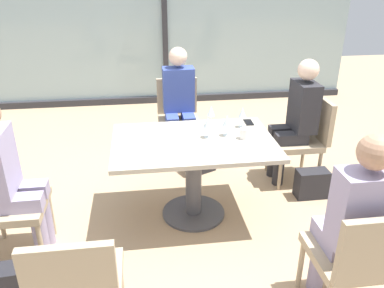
# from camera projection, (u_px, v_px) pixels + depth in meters

# --- Properties ---
(ground_plane) EXTENTS (12.00, 12.00, 0.00)m
(ground_plane) POSITION_uv_depth(u_px,v_px,m) (193.00, 213.00, 3.59)
(ground_plane) COLOR tan
(window_wall_backdrop) EXTENTS (5.83, 0.10, 2.70)m
(window_wall_backdrop) POSITION_uv_depth(u_px,v_px,m) (165.00, 25.00, 5.95)
(window_wall_backdrop) COLOR #9DB7BC
(window_wall_backdrop) RESTS_ON ground_plane
(dining_table_main) EXTENTS (1.34, 0.90, 0.73)m
(dining_table_main) POSITION_uv_depth(u_px,v_px,m) (194.00, 159.00, 3.35)
(dining_table_main) COLOR #BCB29E
(dining_table_main) RESTS_ON ground_plane
(chair_far_right) EXTENTS (0.50, 0.46, 0.87)m
(chair_far_right) POSITION_uv_depth(u_px,v_px,m) (305.00, 134.00, 3.98)
(chair_far_right) COLOR tan
(chair_far_right) RESTS_ON ground_plane
(chair_near_window) EXTENTS (0.46, 0.51, 0.87)m
(chair_near_window) POSITION_uv_depth(u_px,v_px,m) (178.00, 114.00, 4.52)
(chair_near_window) COLOR tan
(chair_near_window) RESTS_ON ground_plane
(chair_front_right) EXTENTS (0.46, 0.50, 0.87)m
(chair_front_right) POSITION_uv_depth(u_px,v_px,m) (358.00, 256.00, 2.33)
(chair_front_right) COLOR tan
(chair_front_right) RESTS_ON ground_plane
(chair_front_left) EXTENTS (0.46, 0.50, 0.87)m
(chair_front_left) POSITION_uv_depth(u_px,v_px,m) (78.00, 284.00, 2.14)
(chair_front_left) COLOR tan
(chair_front_left) RESTS_ON ground_plane
(person_side_end) EXTENTS (0.39, 0.34, 1.26)m
(person_side_end) POSITION_uv_depth(u_px,v_px,m) (8.00, 174.00, 2.82)
(person_side_end) COLOR #9E93B7
(person_side_end) RESTS_ON ground_plane
(person_far_right) EXTENTS (0.39, 0.34, 1.26)m
(person_far_right) POSITION_uv_depth(u_px,v_px,m) (297.00, 116.00, 3.88)
(person_far_right) COLOR #28282D
(person_far_right) RESTS_ON ground_plane
(person_near_window) EXTENTS (0.34, 0.39, 1.26)m
(person_near_window) POSITION_uv_depth(u_px,v_px,m) (179.00, 100.00, 4.34)
(person_near_window) COLOR #384C9E
(person_near_window) RESTS_ON ground_plane
(person_front_right) EXTENTS (0.34, 0.39, 1.26)m
(person_front_right) POSITION_uv_depth(u_px,v_px,m) (355.00, 217.00, 2.35)
(person_front_right) COLOR #9E93B7
(person_front_right) RESTS_ON ground_plane
(wine_glass_0) EXTENTS (0.07, 0.07, 0.18)m
(wine_glass_0) POSITION_uv_depth(u_px,v_px,m) (227.00, 121.00, 3.32)
(wine_glass_0) COLOR silver
(wine_glass_0) RESTS_ON dining_table_main
(wine_glass_1) EXTENTS (0.07, 0.07, 0.18)m
(wine_glass_1) POSITION_uv_depth(u_px,v_px,m) (242.00, 113.00, 3.49)
(wine_glass_1) COLOR silver
(wine_glass_1) RESTS_ON dining_table_main
(wine_glass_2) EXTENTS (0.07, 0.07, 0.18)m
(wine_glass_2) POSITION_uv_depth(u_px,v_px,m) (211.00, 111.00, 3.53)
(wine_glass_2) COLOR silver
(wine_glass_2) RESTS_ON dining_table_main
(wine_glass_3) EXTENTS (0.07, 0.07, 0.18)m
(wine_glass_3) POSITION_uv_depth(u_px,v_px,m) (208.00, 123.00, 3.28)
(wine_glass_3) COLOR silver
(wine_glass_3) RESTS_ON dining_table_main
(coffee_cup) EXTENTS (0.08, 0.08, 0.09)m
(coffee_cup) POSITION_uv_depth(u_px,v_px,m) (244.00, 133.00, 3.30)
(coffee_cup) COLOR white
(coffee_cup) RESTS_ON dining_table_main
(cell_phone_on_table) EXTENTS (0.07, 0.15, 0.01)m
(cell_phone_on_table) POSITION_uv_depth(u_px,v_px,m) (249.00, 122.00, 3.64)
(cell_phone_on_table) COLOR black
(cell_phone_on_table) RESTS_ON dining_table_main
(handbag_0) EXTENTS (0.31, 0.19, 0.28)m
(handbag_0) POSITION_uv_depth(u_px,v_px,m) (13.00, 284.00, 2.61)
(handbag_0) COLOR #232328
(handbag_0) RESTS_ON ground_plane
(handbag_1) EXTENTS (0.30, 0.16, 0.28)m
(handbag_1) POSITION_uv_depth(u_px,v_px,m) (312.00, 184.00, 3.79)
(handbag_1) COLOR #232328
(handbag_1) RESTS_ON ground_plane
(handbag_2) EXTENTS (0.34, 0.27, 0.28)m
(handbag_2) POSITION_uv_depth(u_px,v_px,m) (201.00, 160.00, 4.25)
(handbag_2) COLOR #232328
(handbag_2) RESTS_ON ground_plane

